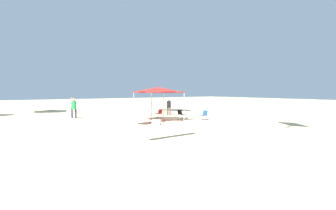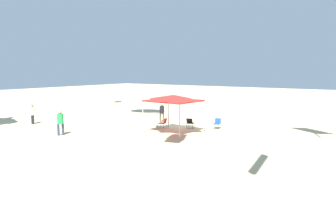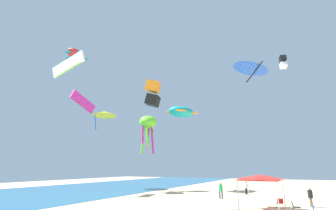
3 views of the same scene
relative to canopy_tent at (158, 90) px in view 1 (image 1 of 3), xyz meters
The scene contains 9 objects.
ground 3.89m from the canopy_tent, 81.15° to the right, with size 120.00×120.00×0.10m, color #D6BC8C.
canopy_tent is the anchor object (origin of this frame).
folding_chair_facing_ocean 3.21m from the canopy_tent, 90.28° to the right, with size 0.62×0.70×0.82m.
folding_chair_left_of_tent 3.02m from the canopy_tent, 34.46° to the right, with size 0.72×0.65×0.82m.
folding_chair_right_of_tent 4.46m from the canopy_tent, 118.40° to the right, with size 0.59×0.67×0.82m.
cooler_box 4.10m from the canopy_tent, 144.30° to the left, with size 0.74×0.71×0.40m.
person_kite_handler 5.40m from the canopy_tent, 45.07° to the right, with size 0.45×0.40×1.70m.
person_far_stroller 8.24m from the canopy_tent, 39.76° to the left, with size 0.43×0.47×1.81m.
person_near_umbrella 12.81m from the canopy_tent, 15.80° to the left, with size 0.45×0.41×1.73m.
Camera 1 is at (-22.01, 16.96, 2.64)m, focal length 32.68 mm.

